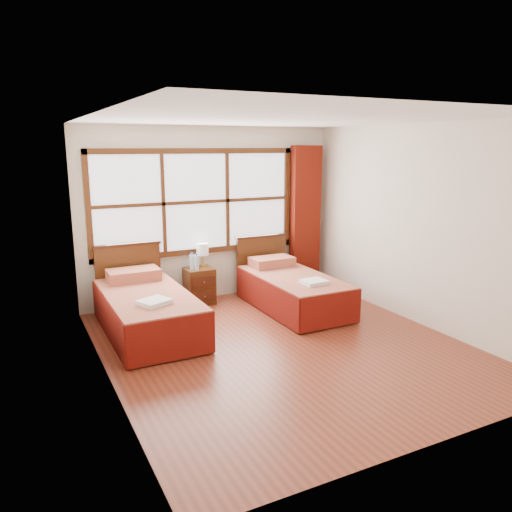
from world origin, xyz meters
name	(u,v)px	position (x,y,z in m)	size (l,w,h in m)	color
floor	(284,346)	(0.00, 0.00, 0.00)	(4.50, 4.50, 0.00)	brown
ceiling	(287,118)	(0.00, 0.00, 2.60)	(4.50, 4.50, 0.00)	white
wall_back	(211,214)	(0.00, 2.25, 1.30)	(4.00, 4.00, 0.00)	silver
wall_left	(102,255)	(-2.00, 0.00, 1.30)	(4.50, 4.50, 0.00)	silver
wall_right	(419,226)	(2.00, 0.00, 1.30)	(4.50, 4.50, 0.00)	silver
window	(196,202)	(-0.25, 2.21, 1.50)	(3.16, 0.06, 1.56)	white
curtain	(305,217)	(1.60, 2.11, 1.17)	(0.50, 0.16, 2.30)	maroon
bed_left	(147,309)	(-1.31, 1.20, 0.30)	(1.01, 2.03, 0.98)	#38180B
bed_right	(291,289)	(0.81, 1.20, 0.28)	(0.96, 1.98, 0.93)	#38180B
nightstand	(199,286)	(-0.31, 1.99, 0.27)	(0.41, 0.40, 0.54)	#48250F
towels_left	(154,302)	(-1.35, 0.68, 0.55)	(0.42, 0.40, 0.05)	white
towels_right	(314,282)	(0.85, 0.67, 0.52)	(0.32, 0.28, 0.05)	white
lamp	(202,250)	(-0.20, 2.12, 0.79)	(0.18, 0.18, 0.35)	gold
bottle_near	(192,262)	(-0.42, 1.99, 0.65)	(0.07, 0.07, 0.25)	silver
bottle_far	(197,262)	(-0.37, 1.93, 0.65)	(0.06, 0.06, 0.24)	silver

